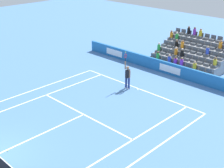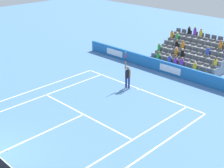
# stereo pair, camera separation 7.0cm
# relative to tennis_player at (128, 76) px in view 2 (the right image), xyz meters

# --- Properties ---
(line_baseline) EXTENTS (10.97, 0.10, 0.01)m
(line_baseline) POSITION_rel_tennis_player_xyz_m (-0.69, -0.57, -0.99)
(line_baseline) COLOR white
(line_baseline) RESTS_ON ground
(line_service) EXTENTS (8.23, 0.10, 0.01)m
(line_service) POSITION_rel_tennis_player_xyz_m (-0.69, 4.92, -0.99)
(line_service) COLOR white
(line_service) RESTS_ON ground
(line_centre_service) EXTENTS (0.10, 6.40, 0.01)m
(line_centre_service) POSITION_rel_tennis_player_xyz_m (-0.69, 8.12, -0.99)
(line_centre_service) COLOR white
(line_centre_service) RESTS_ON ground
(line_singles_sideline_left) EXTENTS (0.10, 11.89, 0.01)m
(line_singles_sideline_left) POSITION_rel_tennis_player_xyz_m (3.43, 5.37, -0.99)
(line_singles_sideline_left) COLOR white
(line_singles_sideline_left) RESTS_ON ground
(line_singles_sideline_right) EXTENTS (0.10, 11.89, 0.01)m
(line_singles_sideline_right) POSITION_rel_tennis_player_xyz_m (-4.80, 5.37, -0.99)
(line_singles_sideline_right) COLOR white
(line_singles_sideline_right) RESTS_ON ground
(line_doubles_sideline_left) EXTENTS (0.10, 11.89, 0.01)m
(line_doubles_sideline_left) POSITION_rel_tennis_player_xyz_m (4.80, 5.37, -0.99)
(line_doubles_sideline_left) COLOR white
(line_doubles_sideline_left) RESTS_ON ground
(line_doubles_sideline_right) EXTENTS (0.10, 11.89, 0.01)m
(line_doubles_sideline_right) POSITION_rel_tennis_player_xyz_m (-6.17, 5.37, -0.99)
(line_doubles_sideline_right) COLOR white
(line_doubles_sideline_right) RESTS_ON ground
(line_centre_mark) EXTENTS (0.10, 0.20, 0.01)m
(line_centre_mark) POSITION_rel_tennis_player_xyz_m (-0.69, -0.47, -0.99)
(line_centre_mark) COLOR white
(line_centre_mark) RESTS_ON ground
(sponsor_barrier) EXTENTS (19.12, 0.22, 1.02)m
(sponsor_barrier) POSITION_rel_tennis_player_xyz_m (-0.69, -4.59, -0.48)
(sponsor_barrier) COLOR #1E66AD
(sponsor_barrier) RESTS_ON ground
(tennis_player) EXTENTS (0.53, 0.39, 2.85)m
(tennis_player) POSITION_rel_tennis_player_xyz_m (0.00, 0.00, 0.00)
(tennis_player) COLOR navy
(tennis_player) RESTS_ON ground
(stadium_stand) EXTENTS (6.20, 4.75, 3.03)m
(stadium_stand) POSITION_rel_tennis_player_xyz_m (-0.68, -8.14, -0.16)
(stadium_stand) COLOR gray
(stadium_stand) RESTS_ON ground
(loose_tennis_ball) EXTENTS (0.07, 0.07, 0.07)m
(loose_tennis_ball) POSITION_rel_tennis_player_xyz_m (-0.82, 10.26, -0.96)
(loose_tennis_ball) COLOR #D1E533
(loose_tennis_ball) RESTS_ON ground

